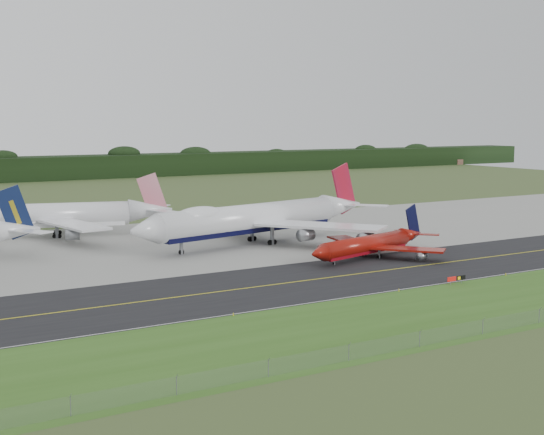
% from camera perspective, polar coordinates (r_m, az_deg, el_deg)
% --- Properties ---
extents(ground, '(600.00, 600.00, 0.00)m').
position_cam_1_polar(ground, '(154.34, 4.16, -4.18)').
color(ground, '#405427').
rests_on(ground, ground).
extents(grass_verge, '(400.00, 30.00, 0.01)m').
position_cam_1_polar(grass_verge, '(127.93, 13.21, -6.78)').
color(grass_verge, '#31591A').
rests_on(grass_verge, ground).
extents(taxiway, '(400.00, 32.00, 0.02)m').
position_cam_1_polar(taxiway, '(151.14, 5.03, -4.43)').
color(taxiway, black).
rests_on(taxiway, ground).
extents(apron, '(400.00, 78.00, 0.01)m').
position_cam_1_polar(apron, '(197.65, -4.32, -1.64)').
color(apron, gray).
rests_on(apron, ground).
extents(taxiway_centreline, '(400.00, 0.40, 0.00)m').
position_cam_1_polar(taxiway_centreline, '(151.14, 5.03, -4.43)').
color(taxiway_centreline, gold).
rests_on(taxiway_centreline, taxiway).
extents(taxiway_edge_line, '(400.00, 0.25, 0.00)m').
position_cam_1_polar(taxiway_edge_line, '(139.15, 8.77, -5.51)').
color(taxiway_edge_line, silver).
rests_on(taxiway_edge_line, taxiway).
extents(perimeter_fence, '(320.00, 0.10, 320.00)m').
position_cam_1_polar(perimeter_fence, '(118.98, 17.60, -7.45)').
color(perimeter_fence, slate).
rests_on(perimeter_fence, ground).
extents(horizon_treeline, '(700.00, 25.00, 12.00)m').
position_cam_1_polar(horizon_treeline, '(407.85, -18.42, 3.40)').
color(horizon_treeline, black).
rests_on(horizon_treeline, ground).
extents(jet_ba_747, '(75.29, 61.41, 19.05)m').
position_cam_1_polar(jet_ba_747, '(189.21, -1.13, -0.04)').
color(jet_ba_747, white).
rests_on(jet_ba_747, ground).
extents(jet_red_737, '(39.47, 31.52, 10.80)m').
position_cam_1_polar(jet_red_737, '(172.46, 7.50, -2.00)').
color(jet_red_737, maroon).
rests_on(jet_red_737, ground).
extents(jet_star_tail, '(61.90, 50.65, 16.56)m').
position_cam_1_polar(jet_star_tail, '(209.31, -15.99, 0.12)').
color(jet_star_tail, silver).
rests_on(jet_star_tail, ground).
extents(taxiway_sign, '(4.50, 0.17, 1.50)m').
position_cam_1_polar(taxiway_sign, '(147.65, 13.72, -4.49)').
color(taxiway_sign, slate).
rests_on(taxiway_sign, ground).
extents(edge_marker_left, '(0.16, 0.16, 0.50)m').
position_cam_1_polar(edge_marker_left, '(120.80, -2.93, -7.31)').
color(edge_marker_left, yellow).
rests_on(edge_marker_left, ground).
extents(edge_marker_center, '(0.16, 0.16, 0.50)m').
position_cam_1_polar(edge_marker_center, '(139.34, 9.53, -5.42)').
color(edge_marker_center, yellow).
rests_on(edge_marker_center, ground).
extents(edge_marker_right, '(0.16, 0.16, 0.50)m').
position_cam_1_polar(edge_marker_right, '(158.19, 17.19, -4.12)').
color(edge_marker_right, yellow).
rests_on(edge_marker_right, ground).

